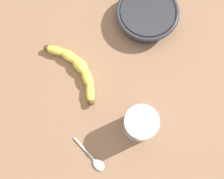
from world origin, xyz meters
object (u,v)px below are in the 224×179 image
object	(u,v)px
banana	(77,68)
smoothie_glass	(140,124)
teaspoon	(97,163)
ceramic_bowl	(147,15)

from	to	relation	value
banana	smoothie_glass	xyz separation A→B (cm)	(-11.60, 19.79, 3.41)
smoothie_glass	teaspoon	bearing A→B (deg)	25.14
smoothie_glass	teaspoon	distance (cm)	14.89
smoothie_glass	ceramic_bowl	size ratio (longest dim) A/B	0.61
smoothie_glass	teaspoon	world-z (taller)	smoothie_glass
banana	teaspoon	xyz separation A→B (cm)	(1.20, 25.80, -1.25)
teaspoon	smoothie_glass	bearing A→B (deg)	87.52
ceramic_bowl	teaspoon	bearing A→B (deg)	55.65
banana	teaspoon	size ratio (longest dim) A/B	1.93
banana	ceramic_bowl	xyz separation A→B (cm)	(-23.11, -9.77, 1.22)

